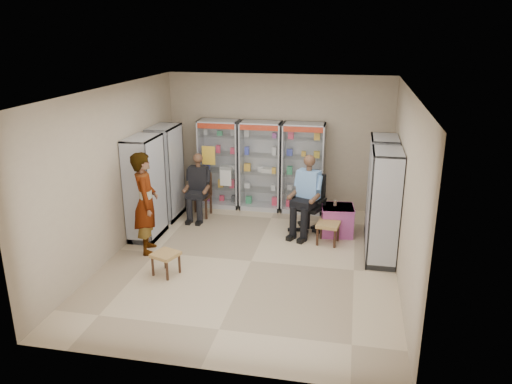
% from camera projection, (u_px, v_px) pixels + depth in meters
% --- Properties ---
extents(floor, '(6.00, 6.00, 0.00)m').
position_uv_depth(floor, '(251.00, 261.00, 8.85)').
color(floor, tan).
rests_on(floor, ground).
extents(room_shell, '(5.02, 6.02, 3.01)m').
position_uv_depth(room_shell, '(251.00, 153.00, 8.23)').
color(room_shell, tan).
rests_on(room_shell, ground).
extents(cabinet_back_left, '(0.90, 0.50, 2.00)m').
position_uv_depth(cabinet_back_left, '(220.00, 164.00, 11.32)').
color(cabinet_back_left, silver).
rests_on(cabinet_back_left, floor).
extents(cabinet_back_mid, '(0.90, 0.50, 2.00)m').
position_uv_depth(cabinet_back_mid, '(261.00, 166.00, 11.14)').
color(cabinet_back_mid, '#B2B5B9').
rests_on(cabinet_back_mid, floor).
extents(cabinet_back_right, '(0.90, 0.50, 2.00)m').
position_uv_depth(cabinet_back_right, '(303.00, 168.00, 10.96)').
color(cabinet_back_right, '#B1B4B8').
rests_on(cabinet_back_right, floor).
extents(cabinet_right_far, '(0.90, 0.50, 2.00)m').
position_uv_depth(cabinet_right_far, '(381.00, 188.00, 9.61)').
color(cabinet_right_far, '#AFB1B7').
rests_on(cabinet_right_far, floor).
extents(cabinet_right_near, '(0.90, 0.50, 2.00)m').
position_uv_depth(cabinet_right_near, '(383.00, 207.00, 8.58)').
color(cabinet_right_near, '#A5A8AC').
rests_on(cabinet_right_near, floor).
extents(cabinet_left_far, '(0.90, 0.50, 2.00)m').
position_uv_depth(cabinet_left_far, '(166.00, 173.00, 10.62)').
color(cabinet_left_far, '#A3A5AA').
rests_on(cabinet_left_far, floor).
extents(cabinet_left_near, '(0.90, 0.50, 2.00)m').
position_uv_depth(cabinet_left_near, '(145.00, 188.00, 9.60)').
color(cabinet_left_near, silver).
rests_on(cabinet_left_near, floor).
extents(wooden_chair, '(0.42, 0.42, 0.94)m').
position_uv_depth(wooden_chair, '(200.00, 195.00, 10.85)').
color(wooden_chair, '#322013').
rests_on(wooden_chair, floor).
extents(seated_customer, '(0.44, 0.60, 1.34)m').
position_uv_depth(seated_customer, '(199.00, 187.00, 10.74)').
color(seated_customer, black).
rests_on(seated_customer, floor).
extents(office_chair, '(0.84, 0.84, 1.19)m').
position_uv_depth(office_chair, '(309.00, 204.00, 9.95)').
color(office_chair, black).
rests_on(office_chair, floor).
extents(seated_shopkeeper, '(0.71, 0.82, 1.51)m').
position_uv_depth(seated_shopkeeper, '(309.00, 197.00, 9.85)').
color(seated_shopkeeper, '#689BCE').
rests_on(seated_shopkeeper, floor).
extents(pink_trunk, '(0.66, 0.64, 0.58)m').
position_uv_depth(pink_trunk, '(337.00, 220.00, 9.93)').
color(pink_trunk, '#AE4591').
rests_on(pink_trunk, floor).
extents(tea_glass, '(0.07, 0.07, 0.10)m').
position_uv_depth(tea_glass, '(335.00, 203.00, 9.89)').
color(tea_glass, '#621408').
rests_on(tea_glass, pink_trunk).
extents(woven_stool_a, '(0.47, 0.47, 0.41)m').
position_uv_depth(woven_stool_a, '(328.00, 233.00, 9.52)').
color(woven_stool_a, '#A47045').
rests_on(woven_stool_a, floor).
extents(woven_stool_b, '(0.50, 0.50, 0.39)m').
position_uv_depth(woven_stool_b, '(166.00, 264.00, 8.32)').
color(woven_stool_b, olive).
rests_on(woven_stool_b, floor).
extents(standing_man, '(0.67, 0.80, 1.88)m').
position_uv_depth(standing_man, '(146.00, 203.00, 8.97)').
color(standing_man, '#9A9A9D').
rests_on(standing_man, floor).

